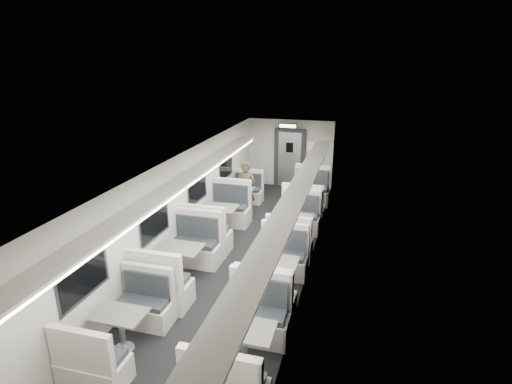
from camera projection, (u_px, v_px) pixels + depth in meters
The scene contains 19 objects.
room at pixel (240, 216), 8.65m from camera, with size 3.24×12.24×2.64m.
booth_left_a at pixel (241, 199), 12.18m from camera, with size 0.97×1.96×1.05m.
booth_left_b at pixel (218, 221), 10.33m from camera, with size 1.16×2.35×1.26m.
booth_left_c at pixel (180, 264), 8.24m from camera, with size 1.13×2.28×1.22m.
booth_left_d at pixel (122, 331), 6.32m from camera, with size 0.96×1.95×1.04m.
booth_right_a at pixel (307, 200), 11.89m from camera, with size 1.13×2.29×1.22m.
booth_right_b at pixel (295, 230), 9.94m from camera, with size 1.04×2.11×1.13m.
booth_right_c at pixel (275, 277), 7.82m from camera, with size 1.04×2.11×1.13m.
booth_right_d at pixel (244, 349), 5.88m from camera, with size 1.07×2.17×1.16m.
passenger at pixel (246, 189), 11.53m from camera, with size 0.60×0.39×1.65m, color black.
window_a at pixel (226, 165), 12.07m from camera, with size 0.02×1.18×0.84m, color black.
window_b at pixel (198, 187), 10.06m from camera, with size 0.02×1.18×0.84m, color black.
window_c at pixel (155, 220), 8.05m from camera, with size 0.02×1.18×0.84m, color black.
window_d at pixel (83, 274), 6.04m from camera, with size 0.02×1.18×0.84m, color black.
luggage_rack_left at pixel (179, 184), 8.45m from camera, with size 0.46×10.40×0.09m.
luggage_rack_right at pixel (295, 194), 7.83m from camera, with size 0.46×10.40×0.09m.
vestibule_door at pixel (290, 159), 14.12m from camera, with size 1.10×0.13×2.10m.
exit_sign at pixel (288, 126), 13.27m from camera, with size 0.62×0.12×0.16m.
wall_notice at pixel (311, 147), 13.77m from camera, with size 0.32×0.02×0.40m, color white.
Camera 1 is at (2.42, -7.65, 4.48)m, focal length 28.00 mm.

